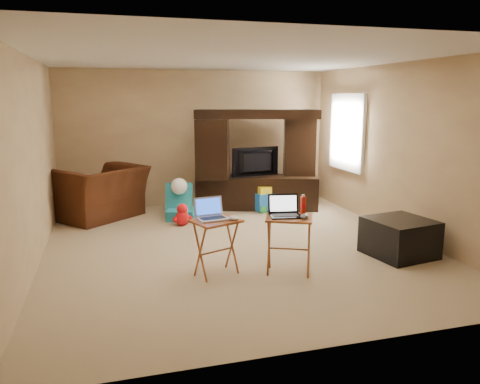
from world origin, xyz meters
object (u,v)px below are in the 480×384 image
object	(u,v)px
push_toy	(271,198)
mouse_right	(304,216)
ottoman	(399,237)
laptop_left	(213,209)
mouse_left	(234,218)
entertainment_center	(257,160)
child_rocker	(181,202)
water_bottle	(303,205)
laptop_right	(286,206)
plush_toy	(182,214)
tray_table_left	(216,248)
recliner	(99,193)
television	(258,162)
tray_table_right	(289,245)

from	to	relation	value
push_toy	mouse_right	xyz separation A→B (m)	(-0.71, -3.09, 0.47)
mouse_right	ottoman	bearing A→B (deg)	11.94
laptop_left	mouse_left	size ratio (longest dim) A/B	2.58
entertainment_center	child_rocker	size ratio (longest dim) A/B	3.66
push_toy	water_bottle	world-z (taller)	water_bottle
laptop_right	plush_toy	bearing A→B (deg)	118.39
laptop_right	laptop_left	bearing A→B (deg)	176.21
tray_table_left	mouse_left	world-z (taller)	mouse_left
push_toy	ottoman	world-z (taller)	ottoman
recliner	push_toy	world-z (taller)	recliner
television	tray_table_left	world-z (taller)	television
entertainment_center	ottoman	world-z (taller)	entertainment_center
tray_table_right	laptop_left	distance (m)	0.97
water_bottle	child_rocker	bearing A→B (deg)	110.72
tray_table_left	entertainment_center	bearing A→B (deg)	42.60
plush_toy	tray_table_left	bearing A→B (deg)	-88.86
television	push_toy	xyz separation A→B (m)	(0.19, -0.17, -0.63)
recliner	mouse_left	xyz separation A→B (m)	(1.50, -3.14, 0.24)
entertainment_center	mouse_left	bearing A→B (deg)	-93.79
plush_toy	ottoman	bearing A→B (deg)	-41.73
child_rocker	laptop_right	bearing A→B (deg)	-57.54
plush_toy	push_toy	world-z (taller)	push_toy
push_toy	mouse_right	world-z (taller)	mouse_right
television	recliner	distance (m)	2.80
ottoman	mouse_left	bearing A→B (deg)	-177.84
water_bottle	laptop_right	bearing A→B (deg)	-165.96
mouse_left	ottoman	bearing A→B (deg)	2.16
tray_table_left	mouse_left	bearing A→B (deg)	-41.80
tray_table_right	child_rocker	bearing A→B (deg)	131.54
plush_toy	water_bottle	size ratio (longest dim) A/B	1.75
child_rocker	water_bottle	xyz separation A→B (m)	(1.02, -2.70, 0.47)
entertainment_center	tray_table_left	size ratio (longest dim) A/B	3.38
push_toy	tray_table_right	size ratio (longest dim) A/B	0.93
recliner	laptop_right	world-z (taller)	laptop_right
push_toy	tray_table_right	world-z (taller)	tray_table_right
push_toy	ottoman	xyz separation A→B (m)	(0.77, -2.78, 0.01)
laptop_right	entertainment_center	bearing A→B (deg)	87.14
tray_table_left	laptop_left	world-z (taller)	laptop_left
recliner	plush_toy	bearing A→B (deg)	105.77
entertainment_center	plush_toy	world-z (taller)	entertainment_center
child_rocker	mouse_left	size ratio (longest dim) A/B	4.55
entertainment_center	plush_toy	size ratio (longest dim) A/B	6.07
tray_table_right	mouse_left	xyz separation A→B (m)	(-0.62, 0.11, 0.34)
tray_table_right	ottoman	bearing A→B (deg)	31.89
tray_table_right	mouse_right	world-z (taller)	mouse_right
child_rocker	laptop_right	size ratio (longest dim) A/B	1.71
push_toy	water_bottle	size ratio (longest dim) A/B	3.01
child_rocker	water_bottle	size ratio (longest dim) A/B	2.90
laptop_left	mouse_left	xyz separation A→B (m)	(0.22, -0.10, -0.09)
plush_toy	child_rocker	bearing A→B (deg)	84.72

